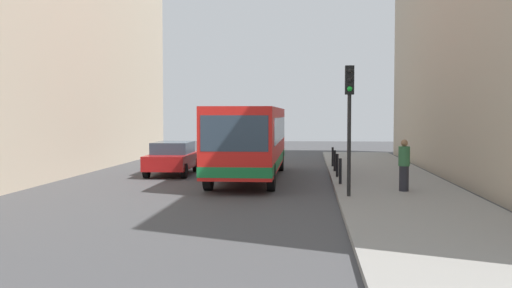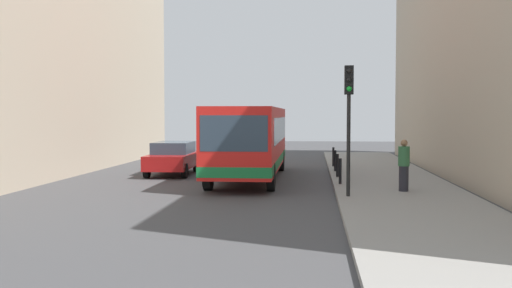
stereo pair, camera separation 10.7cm
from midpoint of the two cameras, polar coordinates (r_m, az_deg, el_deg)
name	(u,v)px [view 1 (the left image)]	position (r m, az deg, el deg)	size (l,w,h in m)	color
ground_plane	(246,190)	(21.83, -1.14, -4.35)	(80.00, 80.00, 0.00)	#424244
sidewalk	(397,189)	(21.90, 13.08, -4.20)	(4.40, 40.00, 0.15)	gray
bus	(250,138)	(25.33, -0.68, 0.56)	(2.59, 11.04, 3.00)	red
car_beside_bus	(173,157)	(27.45, -8.04, -1.27)	(1.96, 4.45, 1.48)	maroon
traffic_light	(349,106)	(19.03, 8.70, 3.63)	(0.28, 0.33, 4.10)	black
bollard_near	(340,171)	(22.47, 7.88, -2.57)	(0.11, 0.11, 0.95)	black
bollard_mid	(337,165)	(25.00, 7.60, -2.02)	(0.11, 0.11, 0.95)	black
bollard_far	(335,161)	(27.53, 7.38, -1.58)	(0.11, 0.11, 0.95)	black
bollard_farthest	(333,157)	(30.07, 7.19, -1.21)	(0.11, 0.11, 0.95)	black
pedestrian_near_signal	(404,165)	(20.73, 13.74, -1.98)	(0.38, 0.38, 1.74)	#26262D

